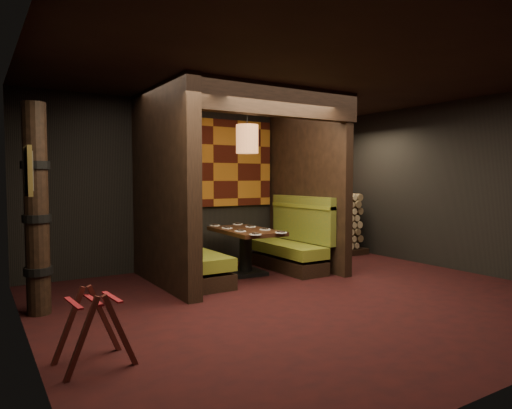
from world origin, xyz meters
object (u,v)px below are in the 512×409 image
(totem_column, at_px, (37,211))
(dining_table, at_px, (246,244))
(booth_bench_right, at_px, (291,246))
(pendant_lamp, at_px, (247,139))
(luggage_rack, at_px, (94,325))
(firewood_stack, at_px, (325,225))
(booth_bench_left, at_px, (189,256))

(totem_column, bearing_deg, dining_table, 10.63)
(totem_column, bearing_deg, booth_bench_right, 7.86)
(dining_table, relative_size, totem_column, 0.59)
(pendant_lamp, distance_m, luggage_rack, 4.13)
(luggage_rack, xyz_separation_m, firewood_stack, (5.12, 3.05, 0.28))
(dining_table, distance_m, pendant_lamp, 1.67)
(booth_bench_left, relative_size, dining_table, 1.12)
(booth_bench_right, relative_size, dining_table, 1.12)
(booth_bench_right, xyz_separation_m, luggage_rack, (-3.77, -2.35, -0.07))
(totem_column, xyz_separation_m, firewood_stack, (5.33, 1.25, -0.57))
(pendant_lamp, distance_m, totem_column, 3.29)
(booth_bench_right, bearing_deg, totem_column, -172.14)
(booth_bench_left, bearing_deg, booth_bench_right, 0.00)
(booth_bench_right, relative_size, pendant_lamp, 1.76)
(totem_column, bearing_deg, pendant_lamp, 9.74)
(booth_bench_right, xyz_separation_m, totem_column, (-3.98, -0.55, 0.79))
(booth_bench_right, height_order, firewood_stack, firewood_stack)
(booth_bench_right, distance_m, dining_table, 0.90)
(booth_bench_right, bearing_deg, dining_table, 178.03)
(booth_bench_left, bearing_deg, dining_table, 1.75)
(booth_bench_left, xyz_separation_m, booth_bench_right, (1.89, 0.00, 0.00))
(pendant_lamp, bearing_deg, totem_column, -170.26)
(dining_table, distance_m, firewood_stack, 2.34)
(dining_table, height_order, pendant_lamp, pendant_lamp)
(booth_bench_right, bearing_deg, firewood_stack, 27.35)
(dining_table, bearing_deg, luggage_rack, -140.48)
(booth_bench_right, relative_size, firewood_stack, 0.92)
(luggage_rack, height_order, totem_column, totem_column)
(luggage_rack, xyz_separation_m, totem_column, (-0.21, 1.80, 0.85))
(booth_bench_left, relative_size, firewood_stack, 0.92)
(dining_table, relative_size, firewood_stack, 0.82)
(luggage_rack, relative_size, firewood_stack, 0.39)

